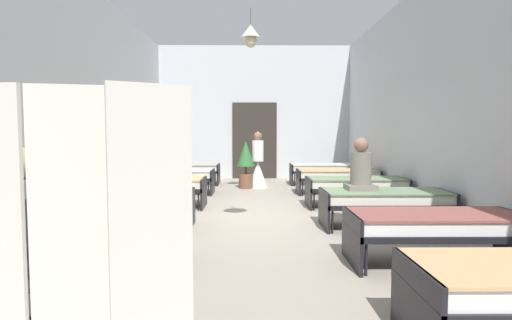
{
  "coord_description": "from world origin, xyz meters",
  "views": [
    {
      "loc": [
        -0.08,
        -7.09,
        1.46
      ],
      "look_at": [
        0.0,
        1.13,
        0.91
      ],
      "focal_mm": 28.87,
      "sensor_mm": 36.0,
      "label": 1
    }
  ],
  "objects_px": {
    "potted_plant": "(246,161)",
    "nurse_near_aisle": "(258,168)",
    "bed_right_row_2": "(385,199)",
    "bed_left_row_2": "(129,200)",
    "patient_seated_primary": "(361,171)",
    "bed_left_row_5": "(185,169)",
    "patient_seated_secondary": "(18,223)",
    "bed_left_row_1": "(81,226)",
    "bed_left_row_3": "(156,185)",
    "bed_right_row_5": "(324,169)",
    "privacy_screen": "(71,252)",
    "bed_right_row_3": "(356,185)",
    "bed_right_row_4": "(337,175)",
    "bed_right_row_1": "(436,225)",
    "bed_left_row_4": "(173,175)"
  },
  "relations": [
    {
      "from": "bed_left_row_2",
      "to": "potted_plant",
      "type": "relative_size",
      "value": 1.53
    },
    {
      "from": "bed_right_row_2",
      "to": "bed_left_row_4",
      "type": "distance_m",
      "value": 5.25
    },
    {
      "from": "bed_left_row_3",
      "to": "patient_seated_primary",
      "type": "xyz_separation_m",
      "value": [
        3.55,
        -1.66,
        0.43
      ]
    },
    {
      "from": "bed_left_row_3",
      "to": "privacy_screen",
      "type": "distance_m",
      "value": 5.99
    },
    {
      "from": "bed_left_row_1",
      "to": "bed_left_row_2",
      "type": "xyz_separation_m",
      "value": [
        0.0,
        1.76,
        0.0
      ]
    },
    {
      "from": "bed_right_row_5",
      "to": "patient_seated_primary",
      "type": "distance_m",
      "value": 5.2
    },
    {
      "from": "bed_left_row_3",
      "to": "patient_seated_secondary",
      "type": "xyz_separation_m",
      "value": [
        0.35,
        -5.31,
        0.43
      ]
    },
    {
      "from": "bed_right_row_4",
      "to": "bed_left_row_5",
      "type": "xyz_separation_m",
      "value": [
        -3.9,
        1.76,
        0.0
      ]
    },
    {
      "from": "bed_left_row_4",
      "to": "patient_seated_primary",
      "type": "bearing_deg",
      "value": -43.89
    },
    {
      "from": "bed_left_row_3",
      "to": "bed_left_row_5",
      "type": "xyz_separation_m",
      "value": [
        0.0,
        3.52,
        0.0
      ]
    },
    {
      "from": "patient_seated_secondary",
      "to": "privacy_screen",
      "type": "relative_size",
      "value": 0.47
    },
    {
      "from": "bed_left_row_4",
      "to": "potted_plant",
      "type": "xyz_separation_m",
      "value": [
        1.71,
        0.95,
        0.28
      ]
    },
    {
      "from": "bed_left_row_5",
      "to": "nurse_near_aisle",
      "type": "relative_size",
      "value": 1.28
    },
    {
      "from": "bed_right_row_5",
      "to": "bed_right_row_2",
      "type": "bearing_deg",
      "value": -90.0
    },
    {
      "from": "patient_seated_secondary",
      "to": "bed_right_row_5",
      "type": "bearing_deg",
      "value": 68.08
    },
    {
      "from": "bed_right_row_5",
      "to": "nurse_near_aisle",
      "type": "bearing_deg",
      "value": -161.51
    },
    {
      "from": "bed_right_row_1",
      "to": "patient_seated_primary",
      "type": "bearing_deg",
      "value": 100.68
    },
    {
      "from": "bed_left_row_1",
      "to": "nurse_near_aisle",
      "type": "distance_m",
      "value": 6.72
    },
    {
      "from": "bed_right_row_1",
      "to": "privacy_screen",
      "type": "xyz_separation_m",
      "value": [
        -2.95,
        -2.39,
        0.41
      ]
    },
    {
      "from": "patient_seated_primary",
      "to": "privacy_screen",
      "type": "relative_size",
      "value": 0.47
    },
    {
      "from": "bed_right_row_1",
      "to": "patient_seated_secondary",
      "type": "xyz_separation_m",
      "value": [
        -3.55,
        -1.8,
        0.43
      ]
    },
    {
      "from": "bed_right_row_4",
      "to": "potted_plant",
      "type": "bearing_deg",
      "value": 156.47
    },
    {
      "from": "bed_right_row_3",
      "to": "privacy_screen",
      "type": "height_order",
      "value": "privacy_screen"
    },
    {
      "from": "bed_right_row_3",
      "to": "privacy_screen",
      "type": "xyz_separation_m",
      "value": [
        -2.95,
        -5.9,
        0.41
      ]
    },
    {
      "from": "potted_plant",
      "to": "patient_seated_primary",
      "type": "bearing_deg",
      "value": -67.15
    },
    {
      "from": "bed_left_row_3",
      "to": "privacy_screen",
      "type": "relative_size",
      "value": 1.12
    },
    {
      "from": "bed_right_row_2",
      "to": "potted_plant",
      "type": "distance_m",
      "value": 4.99
    },
    {
      "from": "bed_right_row_3",
      "to": "bed_left_row_5",
      "type": "bearing_deg",
      "value": 137.98
    },
    {
      "from": "bed_left_row_2",
      "to": "patient_seated_primary",
      "type": "distance_m",
      "value": 3.58
    },
    {
      "from": "bed_left_row_1",
      "to": "bed_right_row_2",
      "type": "xyz_separation_m",
      "value": [
        3.9,
        1.76,
        0.0
      ]
    },
    {
      "from": "potted_plant",
      "to": "nurse_near_aisle",
      "type": "bearing_deg",
      "value": 29.1
    },
    {
      "from": "bed_right_row_1",
      "to": "bed_right_row_3",
      "type": "bearing_deg",
      "value": 90.0
    },
    {
      "from": "bed_right_row_2",
      "to": "bed_right_row_5",
      "type": "bearing_deg",
      "value": 90.0
    },
    {
      "from": "bed_left_row_2",
      "to": "bed_right_row_3",
      "type": "bearing_deg",
      "value": 24.25
    },
    {
      "from": "bed_left_row_1",
      "to": "bed_left_row_3",
      "type": "height_order",
      "value": "same"
    },
    {
      "from": "bed_left_row_2",
      "to": "privacy_screen",
      "type": "xyz_separation_m",
      "value": [
        0.95,
        -4.14,
        0.41
      ]
    },
    {
      "from": "bed_left_row_2",
      "to": "patient_seated_primary",
      "type": "xyz_separation_m",
      "value": [
        3.55,
        0.1,
        0.43
      ]
    },
    {
      "from": "nurse_near_aisle",
      "to": "bed_right_row_4",
      "type": "bearing_deg",
      "value": -164.66
    },
    {
      "from": "bed_left_row_1",
      "to": "bed_right_row_3",
      "type": "xyz_separation_m",
      "value": [
        3.9,
        3.52,
        0.0
      ]
    },
    {
      "from": "bed_right_row_4",
      "to": "bed_right_row_5",
      "type": "bearing_deg",
      "value": 90.0
    },
    {
      "from": "bed_left_row_1",
      "to": "patient_seated_secondary",
      "type": "relative_size",
      "value": 2.37
    },
    {
      "from": "patient_seated_primary",
      "to": "privacy_screen",
      "type": "height_order",
      "value": "privacy_screen"
    },
    {
      "from": "bed_left_row_1",
      "to": "bed_right_row_2",
      "type": "distance_m",
      "value": 4.28
    },
    {
      "from": "patient_seated_primary",
      "to": "privacy_screen",
      "type": "bearing_deg",
      "value": -121.51
    },
    {
      "from": "bed_left_row_1",
      "to": "privacy_screen",
      "type": "bearing_deg",
      "value": -68.3
    },
    {
      "from": "bed_left_row_5",
      "to": "patient_seated_secondary",
      "type": "height_order",
      "value": "patient_seated_secondary"
    },
    {
      "from": "bed_left_row_5",
      "to": "potted_plant",
      "type": "bearing_deg",
      "value": -25.16
    },
    {
      "from": "bed_right_row_1",
      "to": "bed_right_row_5",
      "type": "distance_m",
      "value": 7.03
    },
    {
      "from": "bed_right_row_1",
      "to": "bed_right_row_2",
      "type": "relative_size",
      "value": 1.0
    },
    {
      "from": "bed_right_row_2",
      "to": "bed_right_row_4",
      "type": "xyz_separation_m",
      "value": [
        0.0,
        3.52,
        0.0
      ]
    }
  ]
}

